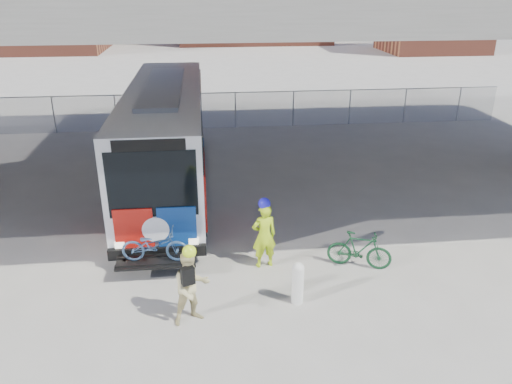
{
  "coord_description": "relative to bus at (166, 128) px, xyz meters",
  "views": [
    {
      "loc": [
        -0.66,
        -13.1,
        7.01
      ],
      "look_at": [
        0.71,
        -0.41,
        1.6
      ],
      "focal_mm": 35.0,
      "sensor_mm": 36.0,
      "label": 1
    }
  ],
  "objects": [
    {
      "name": "ground",
      "position": [
        2.0,
        -4.64,
        -2.11
      ],
      "size": [
        160.0,
        160.0,
        0.0
      ],
      "primitive_type": "plane",
      "color": "#9E9991",
      "rests_on": "ground"
    },
    {
      "name": "bus",
      "position": [
        0.0,
        0.0,
        0.0
      ],
      "size": [
        2.67,
        12.93,
        3.69
      ],
      "color": "silver",
      "rests_on": "ground"
    },
    {
      "name": "chainlink_fence",
      "position": [
        2.0,
        7.36,
        -0.69
      ],
      "size": [
        30.0,
        0.06,
        30.0
      ],
      "color": "gray",
      "rests_on": "ground"
    },
    {
      "name": "bollard",
      "position": [
        3.37,
        -8.05,
        -1.54
      ],
      "size": [
        0.28,
        0.28,
        1.07
      ],
      "color": "silver",
      "rests_on": "ground"
    },
    {
      "name": "cyclist_hivis",
      "position": [
        2.79,
        -6.33,
        -1.16
      ],
      "size": [
        0.73,
        0.56,
        1.97
      ],
      "rotation": [
        0.0,
        0.0,
        3.35
      ],
      "color": "#B7DF17",
      "rests_on": "ground"
    },
    {
      "name": "cyclist_tan",
      "position": [
        0.93,
        -8.49,
        -1.21
      ],
      "size": [
        1.03,
        0.92,
        1.91
      ],
      "rotation": [
        0.0,
        0.0,
        0.38
      ],
      "color": "#D0C185",
      "rests_on": "ground"
    },
    {
      "name": "bike_parked",
      "position": [
        5.27,
        -6.65,
        -1.6
      ],
      "size": [
        1.75,
        1.06,
        1.01
      ],
      "primitive_type": "imported",
      "rotation": [
        0.0,
        0.0,
        1.2
      ],
      "color": "#143F23",
      "rests_on": "ground"
    }
  ]
}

